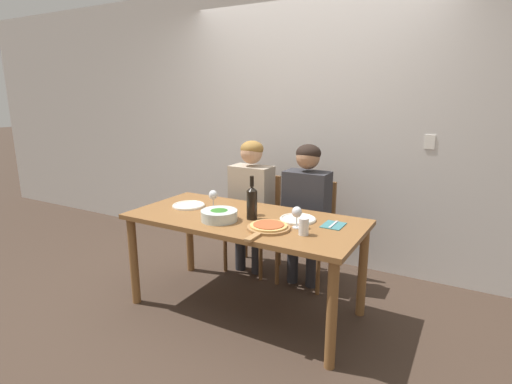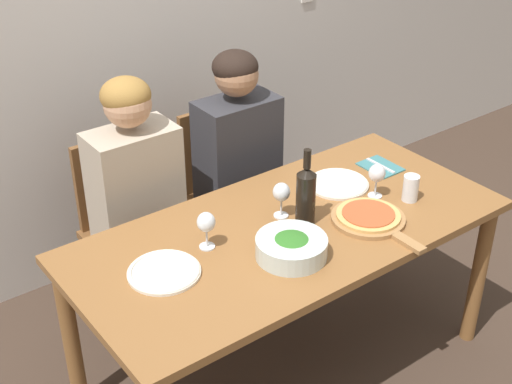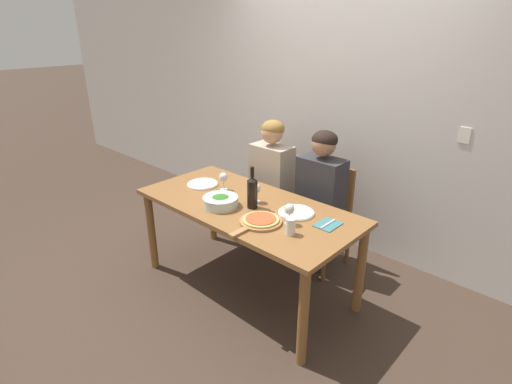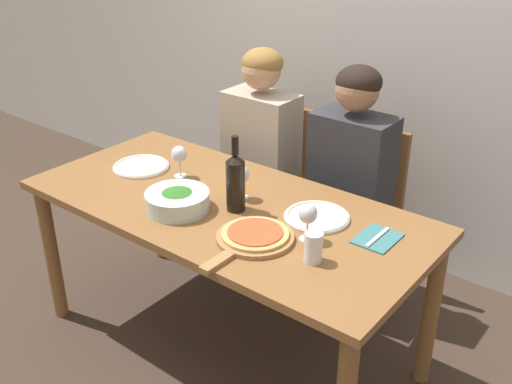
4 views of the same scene
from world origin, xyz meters
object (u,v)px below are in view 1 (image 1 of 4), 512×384
dinner_plate_right (298,219)px  fork_on_napkin (333,225)px  chair_right (310,226)px  dinner_plate_left (189,205)px  broccoli_bowl (219,215)px  chair_left (256,217)px  wine_bottle (252,202)px  person_man (306,202)px  wine_glass_left (213,196)px  wine_glass_centre (253,202)px  pizza_on_board (268,227)px  wine_glass_right (297,213)px  water_tumbler (304,227)px  person_woman (251,194)px

dinner_plate_right → fork_on_napkin: bearing=1.8°
chair_right → dinner_plate_left: size_ratio=3.39×
broccoli_bowl → dinner_plate_right: (0.50, 0.28, -0.03)m
chair_left → wine_bottle: 0.94m
person_man → wine_glass_left: (-0.56, -0.57, 0.11)m
wine_glass_left → wine_glass_centre: same height
chair_right → dinner_plate_right: (0.15, -0.63, 0.27)m
dinner_plate_left → dinner_plate_right: bearing=6.0°
chair_right → person_man: (0.00, -0.11, 0.25)m
wine_glass_left → chair_right: bearing=50.4°
chair_left → dinner_plate_right: size_ratio=3.39×
pizza_on_board → wine_glass_right: bearing=38.9°
chair_right → pizza_on_board: 0.95m
person_man → wine_glass_centre: size_ratio=8.19×
wine_bottle → wine_glass_left: bearing=167.9°
chair_left → wine_glass_right: bearing=-46.1°
person_man → pizza_on_board: size_ratio=2.84×
wine_bottle → wine_glass_right: size_ratio=2.13×
wine_glass_right → fork_on_napkin: size_ratio=0.84×
pizza_on_board → water_tumbler: size_ratio=3.87×
wine_glass_left → fork_on_napkin: 0.98m
pizza_on_board → person_woman: bearing=126.8°
wine_glass_centre → dinner_plate_left: bearing=-174.8°
chair_left → wine_glass_left: bearing=-91.2°
broccoli_bowl → wine_glass_right: bearing=12.5°
wine_glass_left → water_tumbler: 0.90m
chair_right → pizza_on_board: (0.06, -0.91, 0.27)m
wine_glass_left → fork_on_napkin: (0.98, 0.06, -0.10)m
chair_left → wine_bottle: bearing=-62.9°
dinner_plate_left → pizza_on_board: size_ratio=0.60×
person_woman → pizza_on_board: person_woman is taller
wine_bottle → dinner_plate_left: (-0.62, 0.04, -0.12)m
chair_right → wine_glass_centre: (-0.20, -0.67, 0.36)m
wine_glass_centre → wine_glass_right: bearing=-15.6°
person_woman → fork_on_napkin: person_woman is taller
wine_glass_left → chair_left: bearing=88.8°
chair_left → chair_right: 0.55m
wine_bottle → water_tumbler: 0.49m
person_woman → dinner_plate_left: 0.66m
person_man → fork_on_napkin: 0.66m
pizza_on_board → wine_glass_left: size_ratio=2.89×
chair_left → wine_glass_centre: (0.34, -0.67, 0.36)m
chair_left → person_man: (0.55, -0.11, 0.25)m
chair_left → dinner_plate_left: (-0.23, -0.72, 0.27)m
dinner_plate_left → pizza_on_board: bearing=-12.8°
person_man → broccoli_bowl: bearing=-113.2°
broccoli_bowl → fork_on_napkin: (0.76, 0.29, -0.04)m
chair_right → pizza_on_board: bearing=-86.5°
chair_left → wine_glass_left: size_ratio=5.91×
dinner_plate_left → wine_glass_right: bearing=-3.7°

